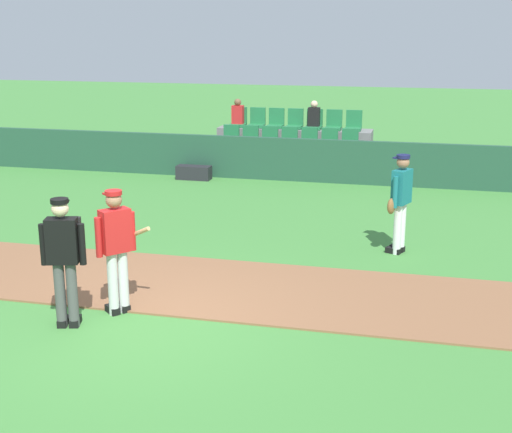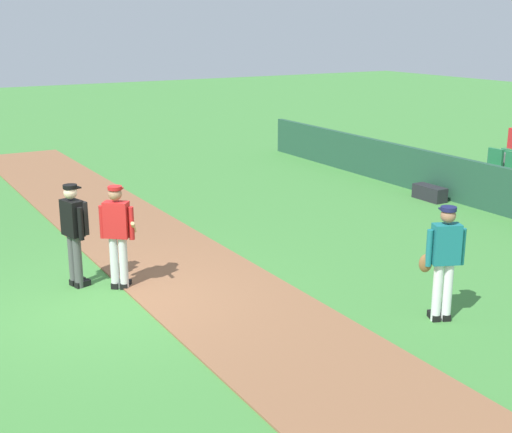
% 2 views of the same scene
% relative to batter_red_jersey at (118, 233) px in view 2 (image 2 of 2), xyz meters
% --- Properties ---
extents(ground_plane, '(80.00, 80.00, 0.00)m').
position_rel_batter_red_jersey_xyz_m(ground_plane, '(0.39, -0.32, -0.97)').
color(ground_plane, '#42843A').
extents(infield_dirt_path, '(28.00, 2.50, 0.03)m').
position_rel_batter_red_jersey_xyz_m(infield_dirt_path, '(0.39, 1.26, -0.95)').
color(infield_dirt_path, brown).
rests_on(infield_dirt_path, ground).
extents(batter_red_jersey, '(0.76, 0.67, 1.76)m').
position_rel_batter_red_jersey_xyz_m(batter_red_jersey, '(0.00, 0.00, 0.00)').
color(batter_red_jersey, silver).
rests_on(batter_red_jersey, ground).
extents(umpire_home_plate, '(0.57, 0.38, 1.76)m').
position_rel_batter_red_jersey_xyz_m(umpire_home_plate, '(-0.47, -0.58, 0.03)').
color(umpire_home_plate, '#4C4C4C').
rests_on(umpire_home_plate, ground).
extents(runner_teal_jersey, '(0.42, 0.62, 1.76)m').
position_rel_batter_red_jersey_xyz_m(runner_teal_jersey, '(3.65, 3.67, -0.01)').
color(runner_teal_jersey, white).
rests_on(runner_teal_jersey, ground).
extents(equipment_bag, '(0.90, 0.36, 0.36)m').
position_rel_batter_red_jersey_xyz_m(equipment_bag, '(-1.85, 8.76, -0.79)').
color(equipment_bag, '#232328').
rests_on(equipment_bag, ground).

